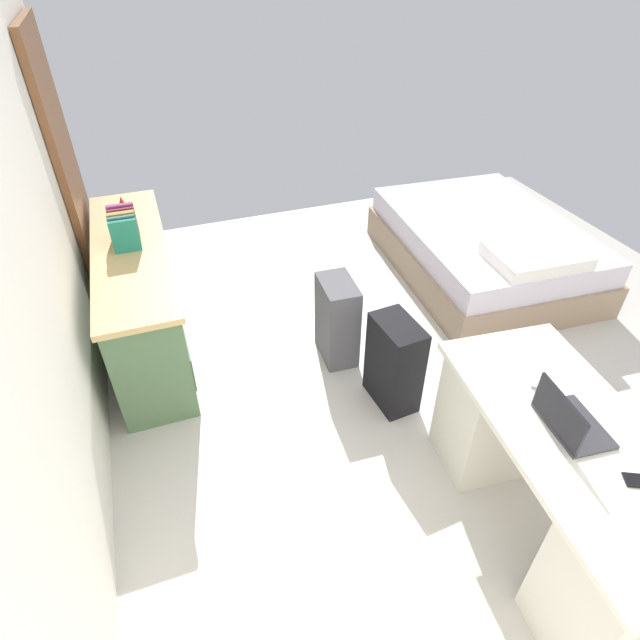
# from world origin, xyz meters

# --- Properties ---
(ground_plane) EXTENTS (5.61, 5.61, 0.00)m
(ground_plane) POSITION_xyz_m (0.00, 0.00, 0.00)
(ground_plane) COLOR beige
(wall_back) EXTENTS (4.61, 0.10, 2.58)m
(wall_back) POSITION_xyz_m (0.00, 2.04, 1.29)
(wall_back) COLOR white
(wall_back) RESTS_ON ground_plane
(door_wooden) EXTENTS (0.88, 0.05, 2.04)m
(door_wooden) POSITION_xyz_m (1.76, 1.96, 1.02)
(door_wooden) COLOR brown
(door_wooden) RESTS_ON ground_plane
(desk) EXTENTS (1.50, 0.80, 0.74)m
(desk) POSITION_xyz_m (-1.17, -0.07, 0.39)
(desk) COLOR silver
(desk) RESTS_ON ground_plane
(credenza) EXTENTS (1.80, 0.48, 0.79)m
(credenza) POSITION_xyz_m (1.06, 1.65, 0.40)
(credenza) COLOR #4C6B47
(credenza) RESTS_ON ground_plane
(bed) EXTENTS (1.98, 1.52, 0.58)m
(bed) POSITION_xyz_m (1.07, -1.19, 0.24)
(bed) COLOR gray
(bed) RESTS_ON ground_plane
(suitcase_black) EXTENTS (0.38, 0.25, 0.62)m
(suitcase_black) POSITION_xyz_m (-0.08, 0.24, 0.31)
(suitcase_black) COLOR black
(suitcase_black) RESTS_ON ground_plane
(suitcase_spare_grey) EXTENTS (0.37, 0.24, 0.61)m
(suitcase_spare_grey) POSITION_xyz_m (0.45, 0.41, 0.31)
(suitcase_spare_grey) COLOR #4C4C51
(suitcase_spare_grey) RESTS_ON ground_plane
(laptop) EXTENTS (0.33, 0.25, 0.21)m
(laptop) POSITION_xyz_m (-1.12, -0.03, 0.79)
(laptop) COLOR #333338
(laptop) RESTS_ON desk
(computer_mouse) EXTENTS (0.07, 0.11, 0.03)m
(computer_mouse) POSITION_xyz_m (-0.86, -0.10, 0.75)
(computer_mouse) COLOR white
(computer_mouse) RESTS_ON desk
(book_row) EXTENTS (0.28, 0.17, 0.24)m
(book_row) POSITION_xyz_m (1.13, 1.66, 0.90)
(book_row) COLOR #1F7A63
(book_row) RESTS_ON credenza
(figurine_small) EXTENTS (0.08, 0.08, 0.11)m
(figurine_small) POSITION_xyz_m (1.65, 1.66, 0.84)
(figurine_small) COLOR red
(figurine_small) RESTS_ON credenza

